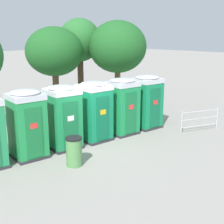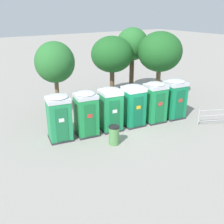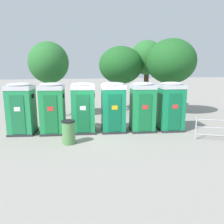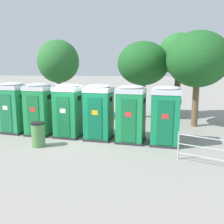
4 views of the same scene
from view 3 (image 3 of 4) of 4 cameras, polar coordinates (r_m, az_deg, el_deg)
name	(u,v)px [view 3 (image 3 of 4)]	position (r m, az deg, el deg)	size (l,w,h in m)	color
ground_plane	(99,133)	(11.16, -3.47, -5.41)	(120.00, 120.00, 0.00)	gray
portapotty_0	(21,108)	(11.60, -22.59, 0.89)	(1.42, 1.40, 2.54)	#2D2D33
portapotty_1	(53,108)	(11.19, -15.25, 1.01)	(1.35, 1.37, 2.54)	#2D2D33
portapotty_2	(83,107)	(11.08, -7.49, 1.22)	(1.36, 1.37, 2.54)	#2D2D33
portapotty_3	(113,107)	(11.13, 0.31, 1.36)	(1.35, 1.35, 2.54)	#2D2D33
portapotty_4	(142,106)	(11.35, 7.94, 1.44)	(1.37, 1.37, 2.54)	#2D2D33
portapotty_5	(171,106)	(11.79, 15.10, 1.53)	(1.39, 1.37, 2.54)	#2D2D33
street_tree_0	(49,63)	(14.70, -16.21, 12.18)	(2.52, 2.52, 4.86)	brown
street_tree_1	(147,59)	(17.70, 9.11, 13.63)	(2.59, 2.59, 5.34)	#4C3826
street_tree_2	(171,62)	(15.70, 15.17, 12.56)	(3.34, 3.34, 5.18)	brown
street_tree_3	(121,66)	(16.58, 2.32, 12.04)	(3.24, 3.24, 4.82)	brown
trash_can	(69,132)	(9.59, -11.26, -5.18)	(0.59, 0.59, 1.03)	#518C4C
event_barrier	(220,129)	(10.88, 26.29, -3.92)	(1.86, 0.92, 1.05)	#B7B7BC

